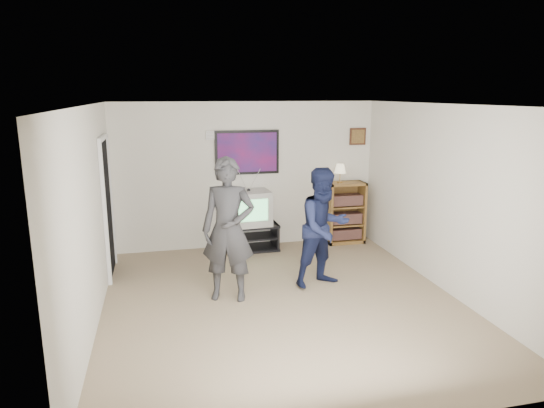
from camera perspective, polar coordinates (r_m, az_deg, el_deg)
name	(u,v)px	position (r m, az deg, el deg)	size (l,w,h in m)	color
room_shell	(277,202)	(6.28, 0.57, 0.20)	(4.51, 5.00, 2.51)	#7F6650
media_stand	(251,237)	(8.33, -2.47, -3.88)	(0.92, 0.53, 0.45)	black
crt_television	(249,208)	(8.19, -2.75, -0.43)	(0.69, 0.58, 0.58)	#A7A7A2
bookshelf	(345,213)	(8.76, 8.59, -1.00)	(0.67, 0.38, 1.10)	brown
table_lamp	(340,173)	(8.60, 8.00, 3.60)	(0.20, 0.20, 0.32)	#FAEBBD
person_tall	(228,230)	(6.21, -5.16, -3.03)	(0.68, 0.45, 1.86)	#2E2E30
person_short	(324,228)	(6.70, 6.14, -2.77)	(0.81, 0.63, 1.66)	#161C3D
controller_left	(228,200)	(6.33, -5.22, 0.48)	(0.03, 0.11, 0.03)	white
controller_right	(318,213)	(6.91, 5.40, -1.10)	(0.03, 0.11, 0.03)	white
poster	(247,152)	(8.27, -2.93, 6.08)	(1.10, 0.03, 0.75)	black
air_vent	(214,135)	(8.17, -6.80, 8.03)	(0.28, 0.02, 0.14)	white
small_picture	(358,136)	(8.83, 10.05, 7.83)	(0.30, 0.03, 0.30)	black
doorway	(107,208)	(7.43, -18.83, -0.48)	(0.03, 0.85, 2.00)	black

